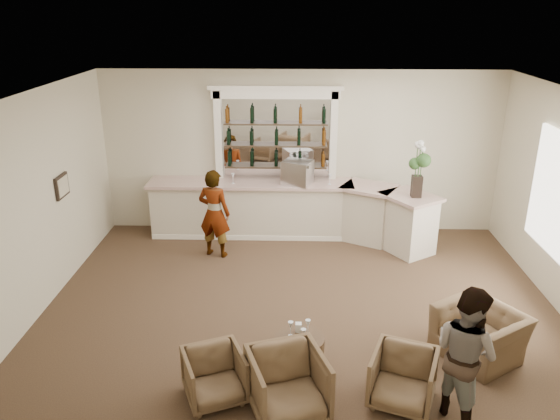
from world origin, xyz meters
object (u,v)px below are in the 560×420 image
at_px(bar_counter, 292,211).
at_px(espresso_machine, 297,172).
at_px(armchair_right, 403,378).
at_px(sommelier, 214,213).
at_px(armchair_left, 215,376).
at_px(armchair_far, 480,333).
at_px(flower_vase, 418,165).
at_px(guest, 466,353).
at_px(armchair_center, 288,384).
at_px(cocktail_table, 300,354).

bearing_deg(bar_counter, espresso_machine, 4.47).
height_order(bar_counter, armchair_right, bar_counter).
height_order(sommelier, armchair_left, sommelier).
relative_size(armchair_far, flower_vase, 0.98).
distance_m(bar_counter, flower_vase, 2.66).
bearing_deg(armchair_left, guest, -25.85).
distance_m(armchair_center, armchair_right, 1.37).
distance_m(bar_counter, armchair_left, 5.00).
relative_size(guest, flower_vase, 1.55).
relative_size(guest, armchair_left, 2.36).
xyz_separation_m(cocktail_table, armchair_far, (2.42, 0.41, 0.09)).
xyz_separation_m(guest, armchair_center, (-1.99, -0.05, -0.43)).
xyz_separation_m(sommelier, armchair_right, (2.79, -4.03, -0.50)).
height_order(bar_counter, espresso_machine, espresso_machine).
height_order(sommelier, armchair_center, sommelier).
bearing_deg(espresso_machine, armchair_right, -53.52).
bearing_deg(armchair_right, guest, 5.62).
xyz_separation_m(sommelier, flower_vase, (3.72, 0.20, 0.90)).
height_order(bar_counter, guest, guest).
xyz_separation_m(armchair_left, armchair_center, (0.88, -0.21, 0.07)).
bearing_deg(bar_counter, guest, -68.64).
height_order(cocktail_table, armchair_right, armchair_right).
bearing_deg(cocktail_table, espresso_machine, 90.52).
xyz_separation_m(bar_counter, armchair_center, (-0.00, -5.13, -0.18)).
height_order(sommelier, armchair_far, sommelier).
distance_m(armchair_center, flower_vase, 5.17).
bearing_deg(sommelier, flower_vase, -160.27).
relative_size(cocktail_table, sommelier, 0.38).
height_order(sommelier, guest, sommelier).
relative_size(sommelier, guest, 1.02).
relative_size(cocktail_table, armchair_right, 0.85).
xyz_separation_m(bar_counter, armchair_right, (1.36, -4.92, -0.24)).
distance_m(sommelier, flower_vase, 3.83).
bearing_deg(armchair_center, armchair_far, 5.99).
height_order(guest, armchair_far, guest).
bearing_deg(espresso_machine, cocktail_table, -67.28).
distance_m(guest, armchair_left, 2.91).
height_order(bar_counter, armchair_far, bar_counter).
xyz_separation_m(cocktail_table, guest, (1.85, -0.73, 0.57)).
height_order(armchair_left, armchair_far, armchair_far).
relative_size(bar_counter, armchair_right, 7.68).
bearing_deg(sommelier, armchair_left, 114.53).
bearing_deg(bar_counter, flower_vase, -16.82).
bearing_deg(armchair_left, armchair_far, -6.58).
distance_m(guest, armchair_center, 2.04).
distance_m(armchair_left, armchair_far, 3.57).
bearing_deg(guest, cocktail_table, 37.63).
bearing_deg(armchair_center, guest, -17.67).
relative_size(armchair_left, armchair_center, 0.82).
xyz_separation_m(armchair_center, armchair_right, (1.36, 0.21, -0.05)).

